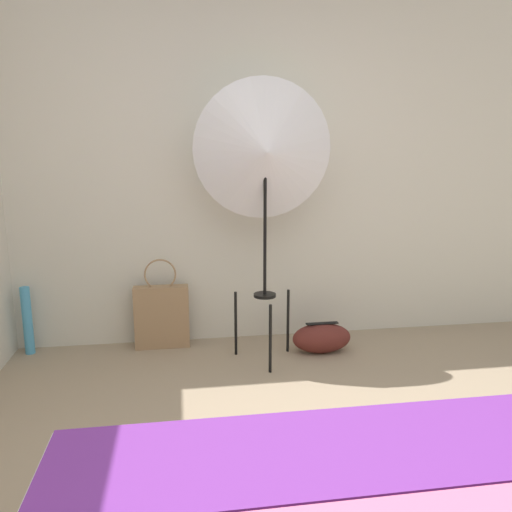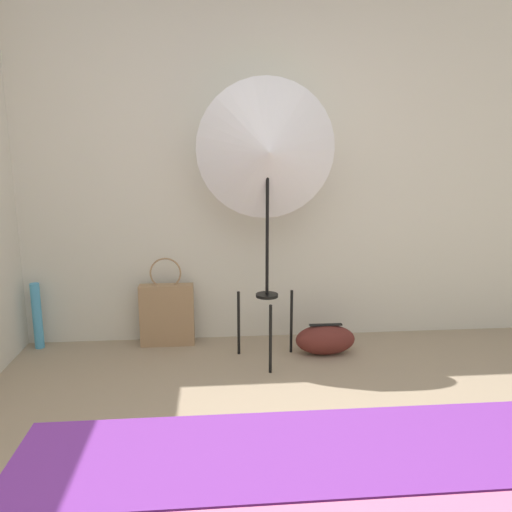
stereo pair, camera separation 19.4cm
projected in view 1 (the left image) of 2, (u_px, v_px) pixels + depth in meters
wall_back at (236, 167)px, 3.65m from camera, size 8.00×0.05×2.60m
photo_umbrella at (265, 152)px, 3.18m from camera, size 0.92×0.37×1.88m
tote_bag at (162, 316)px, 3.64m from camera, size 0.39×0.10×0.66m
duffel_bag at (322, 338)px, 3.57m from camera, size 0.42×0.21×0.22m
paper_roll at (27, 321)px, 3.52m from camera, size 0.07×0.07×0.49m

